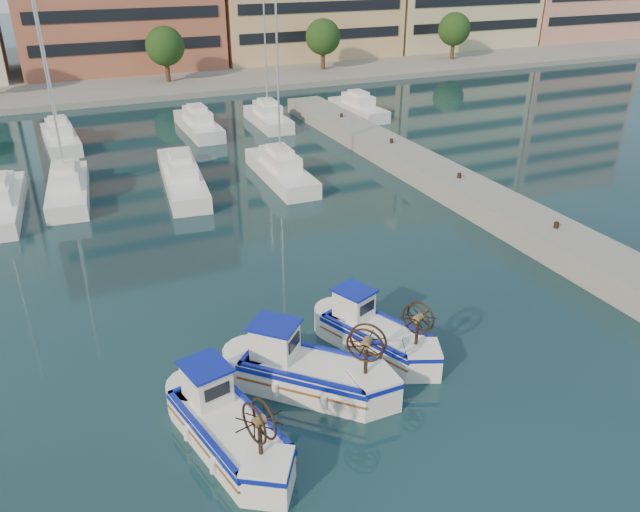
{
  "coord_description": "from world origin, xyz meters",
  "views": [
    {
      "loc": [
        -8.87,
        -14.68,
        13.54
      ],
      "look_at": [
        0.98,
        7.34,
        1.5
      ],
      "focal_mm": 35.0,
      "sensor_mm": 36.0,
      "label": 1
    }
  ],
  "objects": [
    {
      "name": "fishing_boat_a",
      "position": [
        -5.56,
        -0.45,
        0.8
      ],
      "size": [
        2.82,
        4.8,
        2.9
      ],
      "rotation": [
        0.0,
        0.0,
        0.22
      ],
      "color": "white",
      "rests_on": "ground"
    },
    {
      "name": "fishing_boat_c",
      "position": [
        0.86,
        2.16,
        0.75
      ],
      "size": [
        3.21,
        4.51,
        2.71
      ],
      "rotation": [
        0.0,
        0.0,
        0.39
      ],
      "color": "white",
      "rests_on": "ground"
    },
    {
      "name": "quay",
      "position": [
        13.0,
        8.0,
        0.6
      ],
      "size": [
        3.0,
        60.0,
        1.2
      ],
      "primitive_type": "cube",
      "color": "gray",
      "rests_on": "ground"
    },
    {
      "name": "fishing_boat_b",
      "position": [
        -2.36,
        1.01,
        0.83
      ],
      "size": [
        4.64,
        4.62,
        3.0
      ],
      "rotation": [
        0.0,
        0.0,
        0.79
      ],
      "color": "white",
      "rests_on": "ground"
    },
    {
      "name": "yacht_marina",
      "position": [
        -3.36,
        28.01,
        0.53
      ],
      "size": [
        35.33,
        21.88,
        11.5
      ],
      "color": "white",
      "rests_on": "ground"
    },
    {
      "name": "ground",
      "position": [
        0.0,
        0.0,
        0.0
      ],
      "size": [
        300.0,
        300.0,
        0.0
      ],
      "primitive_type": "plane",
      "color": "#1B4247",
      "rests_on": "ground"
    }
  ]
}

